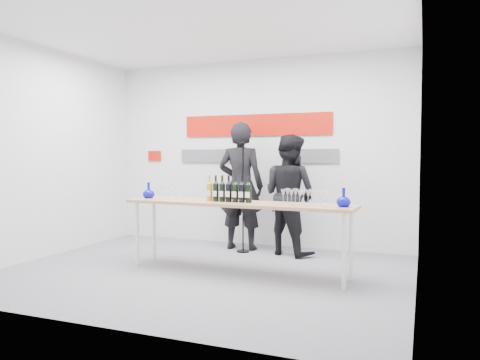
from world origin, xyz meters
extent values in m
plane|color=slate|center=(0.00, 0.00, 0.00)|extent=(5.00, 5.00, 0.00)
cube|color=silver|center=(0.00, 2.00, 1.50)|extent=(5.00, 0.04, 3.00)
cube|color=#B91307|center=(0.00, 1.97, 1.95)|extent=(2.50, 0.02, 0.35)
cube|color=#59595E|center=(-0.90, 1.97, 1.45)|extent=(0.90, 0.02, 0.22)
cube|color=#59595E|center=(0.90, 1.97, 1.45)|extent=(0.90, 0.02, 0.22)
cube|color=#B91307|center=(-1.90, 1.97, 1.45)|extent=(0.25, 0.02, 0.18)
cube|color=tan|center=(0.40, 0.16, 0.86)|extent=(2.96, 0.72, 0.04)
cylinder|color=silver|center=(-0.97, 0.03, 0.42)|extent=(0.05, 0.05, 0.84)
cylinder|color=silver|center=(1.76, -0.10, 0.42)|extent=(0.05, 0.05, 0.84)
cylinder|color=silver|center=(-0.95, 0.42, 0.42)|extent=(0.05, 0.05, 0.84)
cylinder|color=silver|center=(1.78, 0.29, 0.42)|extent=(0.05, 0.05, 0.84)
imported|color=black|center=(-0.08, 1.53, 0.98)|extent=(0.75, 0.52, 1.97)
imported|color=black|center=(0.72, 1.45, 0.88)|extent=(1.05, 0.94, 1.76)
cylinder|color=black|center=(0.03, 1.34, 0.01)|extent=(0.19, 0.19, 0.02)
cylinder|color=black|center=(0.03, 1.34, 0.81)|extent=(0.02, 0.02, 1.62)
sphere|color=black|center=(0.03, 1.31, 1.64)|extent=(0.05, 0.05, 0.05)
camera|label=1|loc=(2.55, -5.19, 1.46)|focal=35.00mm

